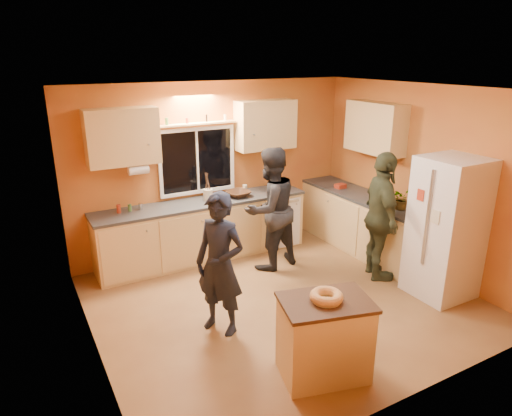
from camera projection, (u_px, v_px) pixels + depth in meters
ground at (283, 301)px, 5.77m from camera, size 4.50×4.50×0.00m
room_shell at (276, 169)px, 5.65m from camera, size 4.54×4.04×2.61m
back_counter at (225, 225)px, 7.04m from camera, size 4.23×0.62×0.90m
right_counter at (374, 228)px, 6.94m from camera, size 0.62×1.84×0.90m
refrigerator at (447, 228)px, 5.69m from camera, size 0.72×0.70×1.80m
island at (324, 338)px, 4.33m from camera, size 0.96×0.77×0.81m
bundt_pastry at (326, 296)px, 4.18m from camera, size 0.31×0.31×0.09m
person_left at (220, 264)px, 4.93m from camera, size 0.64×0.70×1.61m
person_center at (270, 209)px, 6.45m from camera, size 0.96×0.81×1.77m
person_right at (381, 217)px, 6.13m from camera, size 0.84×1.12×1.77m
mixing_bowl at (238, 194)px, 6.95m from camera, size 0.41×0.41×0.09m
utensil_crock at (208, 195)px, 6.76m from camera, size 0.14×0.14×0.17m
potted_plant at (401, 198)px, 6.35m from camera, size 0.34×0.31×0.32m
red_box at (340, 186)px, 7.38m from camera, size 0.17×0.13×0.07m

